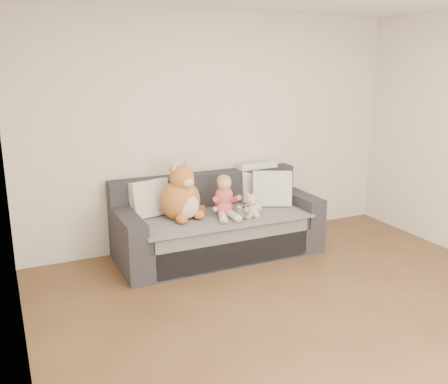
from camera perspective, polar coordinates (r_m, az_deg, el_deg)
name	(u,v)px	position (r m, az deg, el deg)	size (l,w,h in m)	color
room_shell	(325,165)	(3.94, 11.44, 3.06)	(5.00, 5.00, 5.00)	brown
sofa	(217,227)	(5.49, -0.83, -3.97)	(2.20, 0.94, 0.85)	#2B2A30
cushion_left	(150,198)	(5.33, -8.49, -0.72)	(0.45, 0.28, 0.40)	silver
cushion_right_back	(258,182)	(5.89, 3.93, 1.20)	(0.49, 0.24, 0.45)	silver
cushion_right_front	(272,188)	(5.67, 5.51, 0.41)	(0.48, 0.36, 0.41)	silver
toddler	(225,199)	(5.29, 0.09, -0.77)	(0.31, 0.45, 0.44)	#D44A60
plush_cat	(182,197)	(5.20, -4.85, -0.55)	(0.51, 0.50, 0.64)	#C6722C
teddy_bear	(251,207)	(5.25, 3.15, -1.77)	(0.22, 0.17, 0.28)	tan
plush_cow	(243,213)	(5.21, 2.24, -2.37)	(0.13, 0.20, 0.16)	white
sippy_cup	(239,211)	(5.31, 1.74, -2.16)	(0.09, 0.08, 0.10)	#65399D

